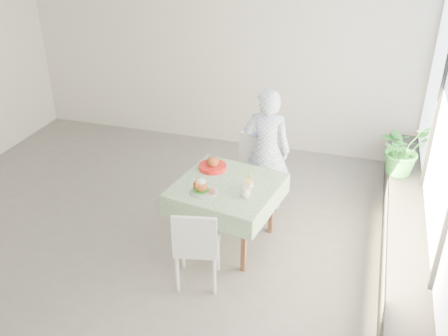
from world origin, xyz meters
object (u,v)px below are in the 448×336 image
(cafe_table, at_px, (227,206))
(chair_far, at_px, (247,186))
(chair_near, at_px, (198,259))
(potted_plant, at_px, (403,148))
(juice_cup_orange, at_px, (249,184))
(main_dish, at_px, (202,188))
(diner, at_px, (266,151))

(cafe_table, xyz_separation_m, chair_far, (0.02, 0.78, -0.18))
(chair_near, distance_m, potted_plant, 2.80)
(chair_far, bearing_deg, juice_cup_orange, -74.36)
(cafe_table, distance_m, chair_near, 0.77)
(juice_cup_orange, bearing_deg, main_dish, -155.64)
(juice_cup_orange, bearing_deg, chair_near, -114.80)
(diner, bearing_deg, chair_near, 74.91)
(cafe_table, relative_size, potted_plant, 1.83)
(main_dish, bearing_deg, juice_cup_orange, 24.36)
(chair_near, xyz_separation_m, potted_plant, (1.87, 2.01, 0.55))
(chair_near, height_order, juice_cup_orange, juice_cup_orange)
(juice_cup_orange, bearing_deg, cafe_table, 173.48)
(chair_far, xyz_separation_m, juice_cup_orange, (0.23, -0.81, 0.52))
(chair_near, xyz_separation_m, juice_cup_orange, (0.33, 0.71, 0.53))
(cafe_table, height_order, diner, diner)
(main_dish, xyz_separation_m, juice_cup_orange, (0.45, 0.20, 0.01))
(cafe_table, height_order, juice_cup_orange, juice_cup_orange)
(main_dish, distance_m, potted_plant, 2.49)
(chair_far, bearing_deg, potted_plant, 15.50)
(cafe_table, distance_m, diner, 0.93)
(cafe_table, bearing_deg, main_dish, -130.71)
(chair_far, height_order, main_dish, chair_far)
(cafe_table, distance_m, main_dish, 0.45)
(chair_far, bearing_deg, main_dish, -102.32)
(chair_far, relative_size, potted_plant, 1.39)
(diner, bearing_deg, main_dish, 64.10)
(main_dish, relative_size, potted_plant, 0.48)
(chair_far, xyz_separation_m, diner, (0.22, 0.06, 0.50))
(cafe_table, bearing_deg, diner, 74.17)
(chair_near, bearing_deg, juice_cup_orange, 65.20)
(chair_near, distance_m, main_dish, 0.74)
(juice_cup_orange, xyz_separation_m, potted_plant, (1.54, 1.30, 0.03))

